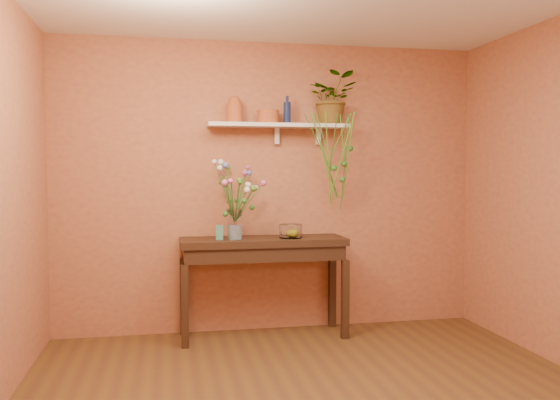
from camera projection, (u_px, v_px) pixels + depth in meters
The scene contains 13 objects.
room at pixel (329, 197), 3.49m from camera, with size 4.04×4.04×2.70m.
sideboard at pixel (263, 252), 5.21m from camera, with size 1.48×0.48×0.90m.
wall_shelf at pixel (280, 126), 5.31m from camera, with size 1.30×0.24×0.19m.
terracotta_jug at pixel (234, 110), 5.19m from camera, with size 0.17×0.17×0.24m.
terracotta_pot at pixel (268, 117), 5.27m from camera, with size 0.20×0.20×0.12m, color #B15131.
blue_bottle at pixel (287, 112), 5.28m from camera, with size 0.08×0.08×0.25m.
spider_plant at pixel (333, 99), 5.41m from camera, with size 0.43×0.38×0.48m, color #2F6C22.
plant_fronds at pixel (338, 158), 5.27m from camera, with size 0.46×0.42×0.88m.
glass_vase at pixel (235, 226), 5.10m from camera, with size 0.13×0.13×0.27m.
bouquet at pixel (236, 185), 5.09m from camera, with size 0.47×0.54×0.55m.
glass_bowl at pixel (291, 232), 5.20m from camera, with size 0.20×0.20×0.12m.
lemon at pixel (292, 233), 5.21m from camera, with size 0.08×0.08×0.08m, color #FFFC38.
carton at pixel (220, 232), 5.07m from camera, with size 0.06×0.05×0.13m, color teal.
Camera 1 is at (-0.96, -3.37, 1.51)m, focal length 37.06 mm.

